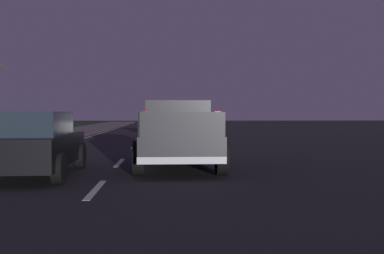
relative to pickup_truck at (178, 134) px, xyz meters
The scene contains 6 objects.
ground 14.31m from the pickup_truck, ahead, with size 144.00×144.00×0.00m, color black.
sidewalk_shoulder 16.03m from the pickup_truck, 27.74° to the left, with size 108.00×4.00×0.12m, color slate.
lane_markings 16.30m from the pickup_truck, 15.32° to the left, with size 108.00×3.54×0.01m.
pickup_truck is the anchor object (origin of this frame).
sedan_black 4.08m from the pickup_truck, 119.61° to the left, with size 4.44×2.08×1.54m.
sedan_white 19.72m from the pickup_truck, ahead, with size 4.44×2.09×1.54m.
Camera 1 is at (-0.65, -1.33, 1.50)m, focal length 44.21 mm.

